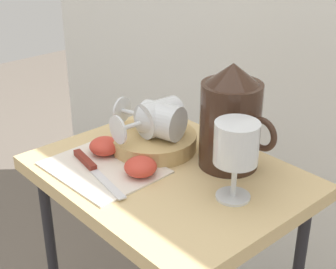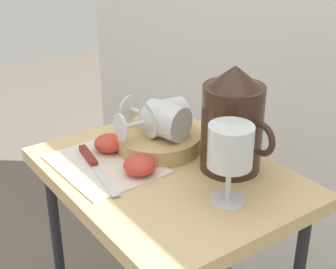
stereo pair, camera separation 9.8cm
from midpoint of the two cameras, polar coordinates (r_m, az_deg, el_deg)
table at (r=1.06m, az=2.67°, el=-8.00°), size 0.53×0.41×0.70m
linen_napkin at (r=1.03m, az=-4.43°, el=-3.45°), size 0.23×0.19×0.00m
basket_tray at (r=1.09m, az=1.49°, el=-0.77°), size 0.19×0.19×0.03m
pitcher at (r=1.00m, az=10.07°, el=0.67°), size 0.17×0.12×0.22m
wine_glass_upright at (r=0.88m, az=10.22°, el=-1.87°), size 0.08×0.08×0.15m
wine_glass_tipped_near at (r=1.06m, az=2.22°, el=1.62°), size 0.16×0.11×0.08m
wine_glass_tipped_far at (r=1.07m, az=2.09°, el=1.88°), size 0.08×0.15×0.08m
apple_half_left at (r=1.07m, az=-4.10°, el=-1.02°), size 0.06×0.06×0.04m
apple_half_right at (r=0.99m, az=-0.41°, el=-3.57°), size 0.06×0.06×0.04m
knife at (r=1.03m, az=-5.81°, el=-3.24°), size 0.21×0.05×0.01m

